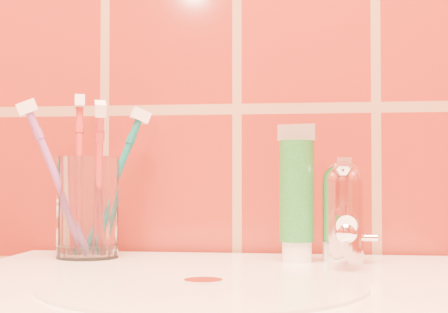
# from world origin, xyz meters

# --- Properties ---
(glass_tumbler) EXTENTS (0.08, 0.08, 0.13)m
(glass_tumbler) POSITION_xyz_m (-0.18, 1.11, 0.91)
(glass_tumbler) COLOR white
(glass_tumbler) RESTS_ON pedestal_sink
(toothpaste_tube) EXTENTS (0.05, 0.04, 0.16)m
(toothpaste_tube) POSITION_xyz_m (0.08, 1.10, 0.93)
(toothpaste_tube) COLOR white
(toothpaste_tube) RESTS_ON pedestal_sink
(faucet) EXTENTS (0.05, 0.11, 0.12)m
(faucet) POSITION_xyz_m (0.14, 1.09, 0.91)
(faucet) COLOR white
(faucet) RESTS_ON pedestal_sink
(toothbrush_0) EXTENTS (0.15, 0.13, 0.20)m
(toothbrush_0) POSITION_xyz_m (-0.15, 1.14, 0.94)
(toothbrush_0) COLOR #0C6467
(toothbrush_0) RESTS_ON glass_tumbler
(toothbrush_1) EXTENTS (0.10, 0.16, 0.21)m
(toothbrush_1) POSITION_xyz_m (-0.16, 1.08, 0.94)
(toothbrush_1) COLOR #AC2428
(toothbrush_1) RESTS_ON glass_tumbler
(toothbrush_2) EXTENTS (0.07, 0.10, 0.22)m
(toothbrush_2) POSITION_xyz_m (-0.19, 1.12, 0.95)
(toothbrush_2) COLOR #B42A26
(toothbrush_2) RESTS_ON glass_tumbler
(toothbrush_3) EXTENTS (0.15, 0.13, 0.20)m
(toothbrush_3) POSITION_xyz_m (-0.21, 1.09, 0.95)
(toothbrush_3) COLOR #86499C
(toothbrush_3) RESTS_ON glass_tumbler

